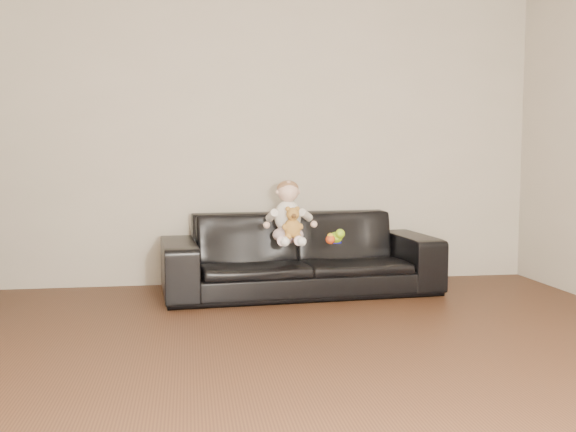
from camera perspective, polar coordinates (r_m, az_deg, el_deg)
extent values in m
plane|color=#432718|center=(3.20, 3.08, -15.25)|extent=(5.50, 5.50, 0.00)
plane|color=#B9AF9B|center=(5.72, -2.60, 7.01)|extent=(5.00, 0.00, 5.00)
imported|color=black|center=(5.32, 1.07, -3.35)|extent=(2.30, 1.04, 0.66)
ellipsoid|color=silver|center=(5.17, 0.00, -1.68)|extent=(0.29, 0.27, 0.14)
ellipsoid|color=white|center=(5.17, -0.03, -0.04)|extent=(0.25, 0.22, 0.26)
sphere|color=beige|center=(5.14, 0.00, 2.21)|extent=(0.20, 0.20, 0.17)
ellipsoid|color=#8C603F|center=(5.15, -0.02, 2.50)|extent=(0.21, 0.21, 0.12)
cylinder|color=silver|center=(5.01, -0.31, -2.14)|extent=(0.12, 0.22, 0.08)
cylinder|color=silver|center=(5.03, 0.88, -2.12)|extent=(0.12, 0.22, 0.08)
sphere|color=white|center=(4.90, -0.24, -2.31)|extent=(0.08, 0.08, 0.07)
sphere|color=white|center=(4.92, 1.21, -2.28)|extent=(0.08, 0.08, 0.07)
cylinder|color=white|center=(5.10, -1.44, 0.05)|extent=(0.10, 0.19, 0.12)
cylinder|color=white|center=(5.14, 1.57, 0.10)|extent=(0.10, 0.19, 0.12)
ellipsoid|color=#B27E32|center=(5.01, 0.40, -1.08)|extent=(0.15, 0.14, 0.15)
sphere|color=#B27E32|center=(4.98, 0.43, 0.18)|extent=(0.12, 0.12, 0.10)
sphere|color=#B27E32|center=(4.98, -0.01, 0.63)|extent=(0.05, 0.05, 0.04)
sphere|color=#B27E32|center=(4.99, 0.83, 0.64)|extent=(0.05, 0.05, 0.04)
sphere|color=#593819|center=(4.94, 0.52, 0.00)|extent=(0.05, 0.05, 0.04)
ellipsoid|color=#93CD18|center=(5.19, 4.25, -1.92)|extent=(0.15, 0.16, 0.09)
sphere|color=#CE4218|center=(5.12, 3.78, -2.09)|extent=(0.09, 0.09, 0.08)
cylinder|color=#191BCC|center=(5.21, 4.27, -2.33)|extent=(0.10, 0.10, 0.01)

